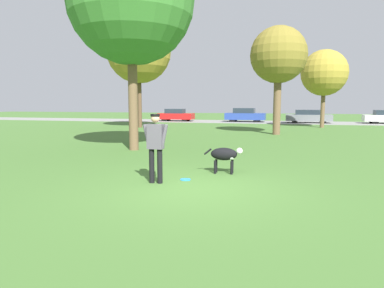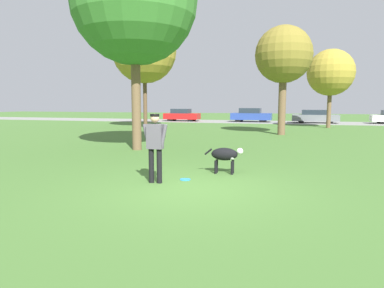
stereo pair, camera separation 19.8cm
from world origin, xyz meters
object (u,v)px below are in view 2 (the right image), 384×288
object	(u,v)px
parked_car_red	(182,115)
parked_car_grey	(315,117)
tree_far_left	(144,51)
parked_car_blue	(251,115)
person	(155,142)
tree_near_left	(134,1)
frisbee	(185,179)
tree_mid_center	(284,55)
tree_far_right	(331,73)
dog	(226,155)

from	to	relation	value
parked_car_red	parked_car_grey	size ratio (longest dim) A/B	0.87
parked_car_red	tree_far_left	bearing A→B (deg)	-90.03
tree_far_left	parked_car_blue	distance (m)	13.96
person	tree_near_left	size ratio (longest dim) A/B	0.20
tree_near_left	tree_far_left	bearing A→B (deg)	112.41
frisbee	parked_car_red	size ratio (longest dim) A/B	0.07
tree_far_left	tree_near_left	world-z (taller)	tree_far_left
person	tree_mid_center	xyz separation A→B (m)	(2.60, 14.30, 3.85)
tree_near_left	tree_mid_center	xyz separation A→B (m)	(5.65, 8.88, -1.18)
parked_car_red	tree_mid_center	bearing A→B (deg)	-52.78
person	tree_far_left	bearing A→B (deg)	113.81
frisbee	tree_near_left	xyz separation A→B (m)	(-3.67, 4.91, 6.03)
frisbee	tree_far_right	xyz separation A→B (m)	(5.43, 21.14, 4.33)
parked_car_blue	frisbee	bearing A→B (deg)	-84.89
tree_far_right	tree_mid_center	distance (m)	8.14
dog	parked_car_blue	distance (m)	27.03
person	parked_car_blue	distance (m)	28.53
person	tree_far_right	world-z (taller)	tree_far_right
tree_far_right	tree_near_left	world-z (taller)	tree_near_left
tree_far_left	parked_car_grey	xyz separation A→B (m)	(13.59, 10.26, -5.42)
tree_far_right	frisbee	bearing A→B (deg)	-104.41
frisbee	parked_car_red	world-z (taller)	parked_car_red
dog	parked_car_red	size ratio (longest dim) A/B	0.28
tree_mid_center	parked_car_blue	xyz separation A→B (m)	(-3.50, 14.22, -4.14)
person	parked_car_red	distance (m)	29.39
tree_near_left	parked_car_grey	xyz separation A→B (m)	(8.45, 22.72, -5.39)
parked_car_grey	dog	bearing A→B (deg)	-97.77
person	parked_car_grey	world-z (taller)	person
tree_far_left	tree_far_right	distance (m)	14.83
tree_mid_center	parked_car_red	xyz separation A→B (m)	(-11.01, 13.86, -4.19)
parked_car_grey	tree_far_right	bearing A→B (deg)	-83.67
tree_near_left	tree_mid_center	size ratio (longest dim) A/B	1.30
parked_car_blue	parked_car_grey	world-z (taller)	parked_car_blue
parked_car_blue	tree_mid_center	bearing A→B (deg)	-74.15
dog	parked_car_blue	world-z (taller)	parked_car_blue
person	tree_far_left	distance (m)	20.31
tree_near_left	parked_car_red	xyz separation A→B (m)	(-5.36, 22.74, -5.37)
tree_near_left	parked_car_blue	distance (m)	23.80
tree_far_right	tree_mid_center	world-z (taller)	tree_mid_center
tree_far_left	person	bearing A→B (deg)	-65.38
frisbee	parked_car_blue	xyz separation A→B (m)	(-1.51, 28.00, 0.71)
dog	tree_far_left	bearing A→B (deg)	118.66
dog	parked_car_blue	size ratio (longest dim) A/B	0.26
dog	tree_near_left	xyz separation A→B (m)	(-4.51, 3.83, 5.51)
dog	tree_far_right	xyz separation A→B (m)	(4.58, 20.06, 3.82)
tree_far_left	parked_car_blue	world-z (taller)	tree_far_left
tree_mid_center	tree_far_right	bearing A→B (deg)	64.91
person	tree_far_left	xyz separation A→B (m)	(-8.20, 17.88, 5.06)
parked_car_blue	parked_car_grey	xyz separation A→B (m)	(6.29, -0.38, -0.07)
parked_car_grey	person	bearing A→B (deg)	-100.19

